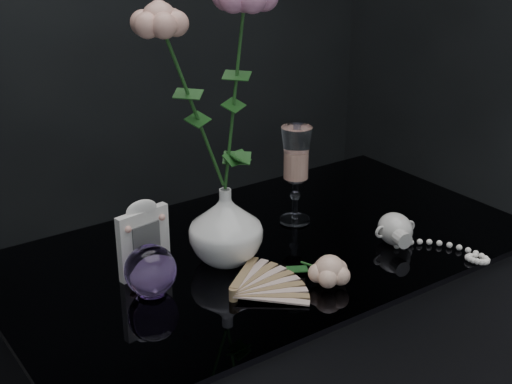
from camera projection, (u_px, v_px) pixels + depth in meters
vase at (226, 226)px, 1.33m from camera, size 0.15×0.15×0.15m
wine_glass at (296, 175)px, 1.48m from camera, size 0.07×0.07×0.21m
picture_frame at (143, 237)px, 1.28m from camera, size 0.12×0.10×0.15m
paperweight at (151, 270)px, 1.23m from camera, size 0.12×0.12×0.09m
paper_fan at (233, 293)px, 1.22m from camera, size 0.31×0.27×0.03m
loose_rose at (330, 270)px, 1.26m from camera, size 0.14×0.18×0.06m
pearl_jar at (395, 228)px, 1.41m from camera, size 0.27×0.28×0.07m
roses at (213, 80)px, 1.21m from camera, size 0.25×0.12×0.44m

